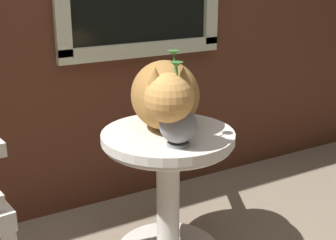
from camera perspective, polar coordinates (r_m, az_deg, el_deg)
The scene contains 3 objects.
wicker_side_table at distance 1.88m, azimuth -0.00°, elevation -6.78°, with size 0.52×0.52×0.55m.
cat at distance 1.79m, azimuth -0.29°, elevation 3.04°, with size 0.39×0.64×0.29m.
pewter_vase_with_ivy at distance 1.64m, azimuth 1.22°, elevation 0.06°, with size 0.13×0.14×0.33m.
Camera 1 is at (-0.62, -1.36, 1.16)m, focal length 49.83 mm.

